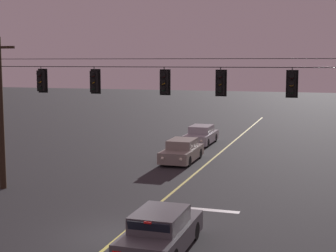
{
  "coord_description": "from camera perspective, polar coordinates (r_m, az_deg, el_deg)",
  "views": [
    {
      "loc": [
        6.92,
        -16.11,
        6.2
      ],
      "look_at": [
        0.0,
        5.91,
        3.27
      ],
      "focal_mm": 54.75,
      "sensor_mm": 36.0,
      "label": 1
    }
  ],
  "objects": [
    {
      "name": "signal_span_assembly",
      "position": [
        22.25,
        -0.77,
        1.1
      ],
      "size": [
        18.15,
        0.32,
        7.35
      ],
      "color": "#2D2116",
      "rests_on": "ground"
    },
    {
      "name": "traffic_light_left_inner",
      "position": [
        23.31,
        -8.23,
        4.94
      ],
      "size": [
        0.48,
        0.41,
        1.22
      ],
      "color": "black"
    },
    {
      "name": "traffic_light_centre",
      "position": [
        22.08,
        -0.45,
        4.89
      ],
      "size": [
        0.48,
        0.41,
        1.22
      ],
      "color": "black"
    },
    {
      "name": "stop_bar_paint",
      "position": [
        21.92,
        3.53,
        -9.21
      ],
      "size": [
        3.4,
        0.36,
        0.01
      ],
      "primitive_type": "cube",
      "color": "silver",
      "rests_on": "ground"
    },
    {
      "name": "ground_plane",
      "position": [
        18.59,
        -5.59,
        -12.29
      ],
      "size": [
        180.0,
        180.0,
        0.0
      ],
      "primitive_type": "plane",
      "color": "#28282B"
    },
    {
      "name": "car_oncoming_trailing",
      "position": [
        38.64,
        3.69,
        -1.05
      ],
      "size": [
        1.8,
        4.42,
        1.39
      ],
      "color": "#A5A5AD",
      "rests_on": "ground"
    },
    {
      "name": "lane_centre_stripe",
      "position": [
        28.57,
        3.02,
        -5.32
      ],
      "size": [
        0.14,
        60.0,
        0.01
      ],
      "primitive_type": "cube",
      "color": "#D1C64C",
      "rests_on": "ground"
    },
    {
      "name": "traffic_light_rightmost",
      "position": [
        21.06,
        13.61,
        4.57
      ],
      "size": [
        0.48,
        0.41,
        1.22
      ],
      "color": "black"
    },
    {
      "name": "car_waiting_near_lane",
      "position": [
        17.11,
        -0.83,
        -11.71
      ],
      "size": [
        1.8,
        4.33,
        1.39
      ],
      "color": "#4C4C51",
      "rests_on": "ground"
    },
    {
      "name": "car_oncoming_lead",
      "position": [
        31.83,
        1.55,
        -2.83
      ],
      "size": [
        1.8,
        4.42,
        1.39
      ],
      "color": "gray",
      "rests_on": "ground"
    },
    {
      "name": "traffic_light_leftmost",
      "position": [
        24.6,
        -13.95,
        4.91
      ],
      "size": [
        0.48,
        0.41,
        1.22
      ],
      "color": "black"
    },
    {
      "name": "traffic_light_right_inner",
      "position": [
        21.45,
        5.85,
        4.78
      ],
      "size": [
        0.48,
        0.41,
        1.22
      ],
      "color": "black"
    }
  ]
}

